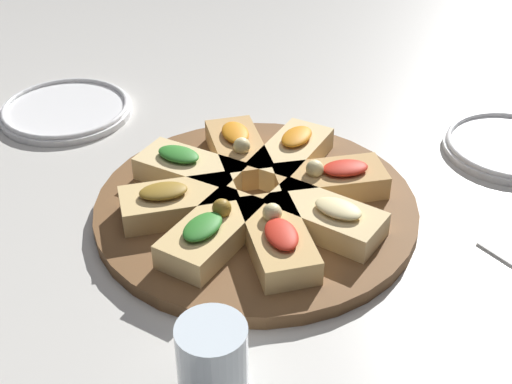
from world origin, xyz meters
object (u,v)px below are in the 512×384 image
Objects in this scene: plate_right at (511,146)px; water_glass at (212,362)px; serving_board at (256,208)px; plate_left at (66,109)px.

water_glass is at bearing -147.30° from plate_right.
water_glass is (-0.51, -0.33, 0.03)m from plate_right.
water_glass is at bearing -112.21° from serving_board.
serving_board is at bearing 67.79° from water_glass.
plate_left is 2.44× the size of water_glass.
plate_left is at bearing 124.33° from serving_board.
serving_board is 0.41m from plate_left.
plate_right is at bearing 32.70° from water_glass.
serving_board is at bearing -171.74° from plate_right.
water_glass is (-0.11, -0.27, 0.03)m from serving_board.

